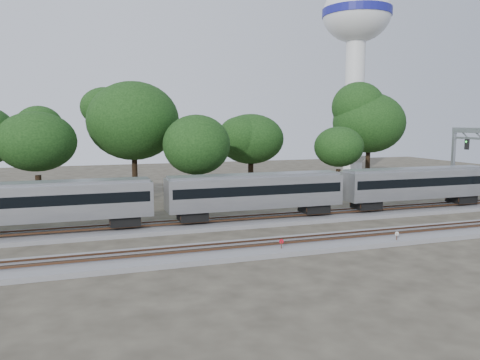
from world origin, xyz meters
The scene contains 15 objects.
ground centered at (0.00, 0.00, 0.00)m, with size 160.00×160.00×0.00m, color #383328.
track_far centered at (0.00, 6.00, 0.21)m, with size 160.00×5.00×0.73m.
track_near centered at (0.00, -4.00, 0.21)m, with size 160.00×5.00×0.73m.
train centered at (12.87, 6.00, 3.36)m, with size 115.72×3.31×4.88m.
switch_stand_red centered at (0.74, -5.30, 0.73)m, with size 0.37×0.08×1.15m.
switch_stand_white centered at (11.08, -6.02, 0.73)m, with size 0.36×0.07×1.15m.
switch_lever centered at (5.92, -5.24, 0.15)m, with size 0.50×0.30×0.30m, color #512D19.
water_tower centered at (37.87, 43.95, 27.58)m, with size 13.45×13.45×37.23m.
signal_gantry centered at (31.33, 6.00, 7.07)m, with size 0.67×7.97×9.70m.
tree_2 centered at (-18.83, 18.29, 8.18)m, with size 8.34×8.34×11.75m.
tree_3 centered at (-7.68, 22.82, 10.51)m, with size 10.69×10.69×15.08m.
tree_4 centered at (-1.24, 15.24, 7.70)m, with size 7.85×7.85×11.06m.
tree_5 centered at (9.42, 25.96, 7.91)m, with size 8.05×8.05×11.36m.
tree_6 centered at (20.43, 19.77, 6.89)m, with size 7.03×7.03×9.91m.
tree_7 centered at (29.38, 25.91, 10.24)m, with size 10.42×10.42×14.70m.
Camera 1 is at (-13.84, -38.53, 10.33)m, focal length 35.00 mm.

